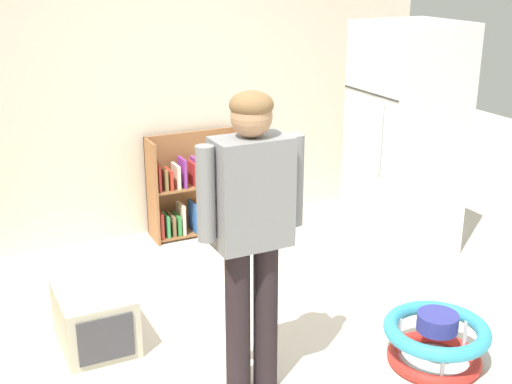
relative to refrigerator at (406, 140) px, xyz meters
The scene contains 7 objects.
ground_plane 2.25m from the refrigerator, 146.75° to the right, with size 12.00×12.00×0.00m, color silver.
back_wall 2.15m from the refrigerator, 145.19° to the left, with size 5.20×0.06×2.70m, color #EFDEC5.
refrigerator is the anchor object (origin of this frame).
bookshelf 1.81m from the refrigerator, 144.11° to the left, with size 0.80×0.28×0.85m.
standing_person 2.26m from the refrigerator, 147.27° to the right, with size 0.57×0.22×1.64m.
baby_walker 1.83m from the refrigerator, 120.13° to the right, with size 0.60×0.60×0.32m.
pet_carrier 2.67m from the refrigerator, behind, with size 0.42×0.55×0.36m.
Camera 1 is at (-1.51, -2.90, 2.23)m, focal length 47.49 mm.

